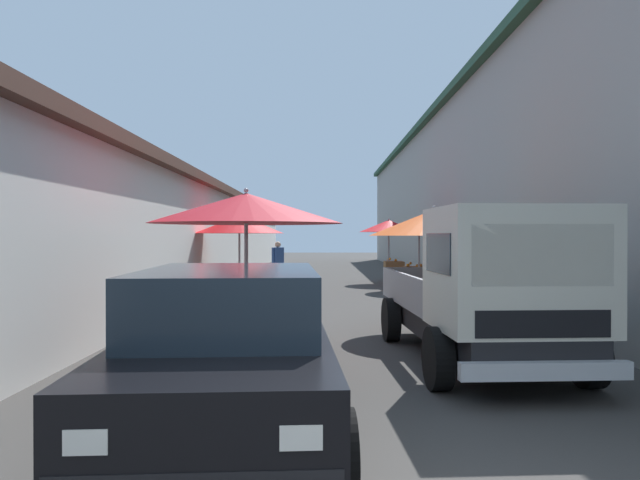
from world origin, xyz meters
TOP-DOWN VIEW (x-y plane):
  - ground at (13.50, 0.00)m, footprint 90.00×90.00m
  - building_left_whitewash at (15.75, 7.28)m, footprint 49.80×7.50m
  - building_right_concrete at (15.75, -7.28)m, footprint 49.80×7.50m
  - fruit_stall_far_right at (15.96, -2.75)m, footprint 2.53×2.53m
  - fruit_stall_far_left at (13.33, 2.70)m, footprint 2.48×2.48m
  - fruit_stall_near_right at (5.63, 1.47)m, footprint 2.83×2.83m
  - fruit_stall_near_left at (18.68, -2.14)m, footprint 2.20×2.20m
  - fruit_stall_mid_lane at (7.72, -1.69)m, footprint 2.37×2.37m
  - hatchback_car at (2.32, 1.21)m, footprint 4.01×2.12m
  - delivery_truck at (4.48, -1.77)m, footprint 5.01×2.17m
  - vendor_by_crates at (17.82, 1.94)m, footprint 0.53×0.42m
  - plastic_stool at (13.55, -2.10)m, footprint 0.30×0.30m

SIDE VIEW (x-z plane):
  - ground at x=13.50m, z-range 0.00..0.00m
  - plastic_stool at x=13.55m, z-range 0.11..0.54m
  - hatchback_car at x=2.32m, z-range 0.01..1.46m
  - vendor_by_crates at x=17.82m, z-range 0.11..1.66m
  - delivery_truck at x=4.48m, z-range 0.00..2.08m
  - building_left_whitewash at x=15.75m, z-range 0.01..3.47m
  - fruit_stall_mid_lane at x=7.72m, z-range 0.59..2.89m
  - fruit_stall_far_right at x=15.96m, z-range 0.62..2.96m
  - fruit_stall_near_left at x=18.68m, z-range 0.61..3.03m
  - fruit_stall_far_left at x=13.33m, z-range 0.67..3.06m
  - fruit_stall_near_right at x=5.63m, z-range 0.73..3.18m
  - building_right_concrete at x=15.75m, z-range 0.01..6.44m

